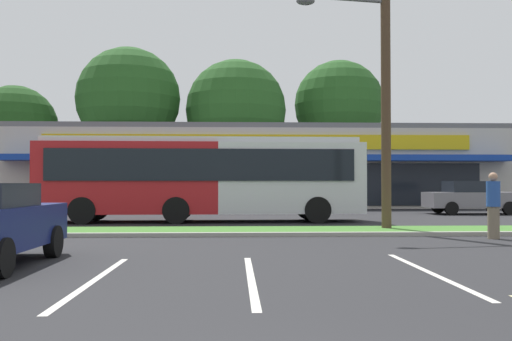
{
  "coord_description": "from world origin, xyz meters",
  "views": [
    {
      "loc": [
        -0.45,
        -3.1,
        1.48
      ],
      "look_at": [
        0.36,
        18.1,
        1.98
      ],
      "focal_mm": 39.79,
      "sensor_mm": 36.0,
      "label": 1
    }
  ],
  "objects_px": {
    "utility_pole": "(381,60)",
    "pedestrian_near_bench": "(493,205)",
    "car_1": "(471,197)",
    "car_0": "(22,198)",
    "city_bus": "(203,176)"
  },
  "relations": [
    {
      "from": "utility_pole",
      "to": "pedestrian_near_bench",
      "type": "height_order",
      "value": "utility_pole"
    },
    {
      "from": "utility_pole",
      "to": "car_1",
      "type": "distance_m",
      "value": 13.06
    },
    {
      "from": "utility_pole",
      "to": "car_0",
      "type": "relative_size",
      "value": 2.25
    },
    {
      "from": "utility_pole",
      "to": "car_0",
      "type": "height_order",
      "value": "utility_pole"
    },
    {
      "from": "car_1",
      "to": "pedestrian_near_bench",
      "type": "xyz_separation_m",
      "value": [
        -4.65,
        -12.35,
        0.08
      ]
    },
    {
      "from": "car_1",
      "to": "pedestrian_near_bench",
      "type": "distance_m",
      "value": 13.2
    },
    {
      "from": "pedestrian_near_bench",
      "to": "utility_pole",
      "type": "bearing_deg",
      "value": -134.36
    },
    {
      "from": "car_1",
      "to": "pedestrian_near_bench",
      "type": "bearing_deg",
      "value": -110.63
    },
    {
      "from": "car_1",
      "to": "pedestrian_near_bench",
      "type": "height_order",
      "value": "pedestrian_near_bench"
    },
    {
      "from": "utility_pole",
      "to": "city_bus",
      "type": "xyz_separation_m",
      "value": [
        -5.81,
        4.82,
        -3.55
      ]
    },
    {
      "from": "utility_pole",
      "to": "pedestrian_near_bench",
      "type": "bearing_deg",
      "value": -44.04
    },
    {
      "from": "car_1",
      "to": "utility_pole",
      "type": "bearing_deg",
      "value": -125.2
    },
    {
      "from": "pedestrian_near_bench",
      "to": "car_0",
      "type": "bearing_deg",
      "value": -127.16
    },
    {
      "from": "city_bus",
      "to": "pedestrian_near_bench",
      "type": "xyz_separation_m",
      "value": [
        8.22,
        -7.15,
        -0.87
      ]
    },
    {
      "from": "car_0",
      "to": "car_1",
      "type": "xyz_separation_m",
      "value": [
        21.99,
        -0.64,
        0.04
      ]
    }
  ]
}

